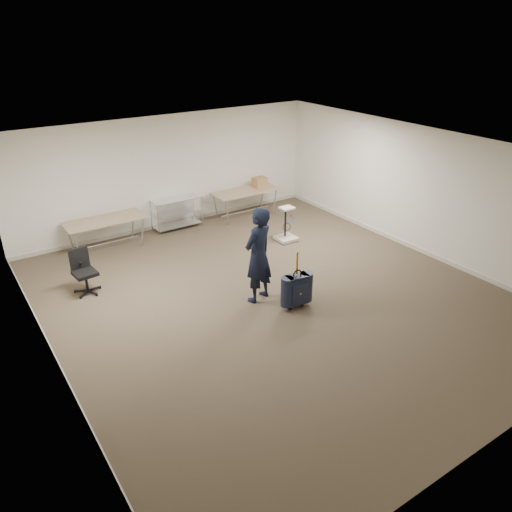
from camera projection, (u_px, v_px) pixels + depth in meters
ground at (273, 297)px, 9.61m from camera, size 9.00×9.00×0.00m
room_shell at (236, 268)px, 10.62m from camera, size 8.00×9.00×9.00m
folding_table_left at (105, 222)px, 11.32m from camera, size 1.80×0.75×0.73m
folding_table_right at (245, 192)px, 13.23m from camera, size 1.80×0.75×0.73m
wire_shelf at (177, 212)px, 12.57m from camera, size 1.22×0.47×0.80m
person at (258, 255)px, 9.14m from camera, size 0.78×0.63×1.84m
suitcase at (297, 290)px, 9.08m from camera, size 0.43×0.28×1.13m
office_chair at (85, 280)px, 9.67m from camera, size 0.54×0.54×0.88m
equipment_cart at (286, 232)px, 11.96m from camera, size 0.46×0.46×0.85m
cardboard_box at (260, 182)px, 13.44m from camera, size 0.37×0.29×0.27m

